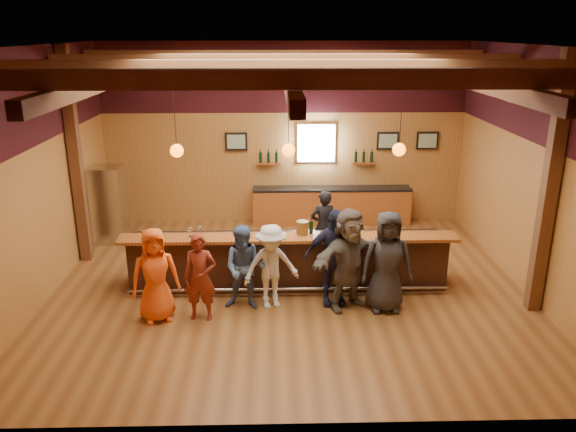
# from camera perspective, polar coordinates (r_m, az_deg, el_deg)

# --- Properties ---
(room) EXTENTS (9.04, 9.00, 4.52)m
(room) POSITION_cam_1_polar(r_m,az_deg,el_deg) (10.11, 0.04, 9.62)
(room) COLOR brown
(room) RESTS_ON ground
(bar_counter) EXTENTS (6.30, 1.07, 1.11)m
(bar_counter) POSITION_cam_1_polar(r_m,az_deg,el_deg) (10.94, 0.11, -4.36)
(bar_counter) COLOR black
(bar_counter) RESTS_ON ground
(back_bar_cabinet) EXTENTS (4.00, 0.52, 0.95)m
(back_bar_cabinet) POSITION_cam_1_polar(r_m,az_deg,el_deg) (14.38, 4.44, 1.07)
(back_bar_cabinet) COLOR brown
(back_bar_cabinet) RESTS_ON ground
(window) EXTENTS (0.95, 0.09, 0.95)m
(window) POSITION_cam_1_polar(r_m,az_deg,el_deg) (14.18, 2.88, 7.41)
(window) COLOR silver
(window) RESTS_ON room
(framed_pictures) EXTENTS (5.35, 0.05, 0.45)m
(framed_pictures) POSITION_cam_1_polar(r_m,az_deg,el_deg) (14.25, 6.39, 7.58)
(framed_pictures) COLOR black
(framed_pictures) RESTS_ON room
(wine_shelves) EXTENTS (3.00, 0.18, 0.30)m
(wine_shelves) POSITION_cam_1_polar(r_m,az_deg,el_deg) (14.20, 2.87, 5.66)
(wine_shelves) COLOR brown
(wine_shelves) RESTS_ON room
(pendant_lights) EXTENTS (4.24, 0.24, 1.37)m
(pendant_lights) POSITION_cam_1_polar(r_m,az_deg,el_deg) (10.14, 0.04, 6.75)
(pendant_lights) COLOR black
(pendant_lights) RESTS_ON room
(stainless_fridge) EXTENTS (0.70, 0.70, 1.80)m
(stainless_fridge) POSITION_cam_1_polar(r_m,az_deg,el_deg) (13.67, -17.72, 1.14)
(stainless_fridge) COLOR silver
(stainless_fridge) RESTS_ON ground
(customer_orange) EXTENTS (0.94, 0.76, 1.66)m
(customer_orange) POSITION_cam_1_polar(r_m,az_deg,el_deg) (9.78, -13.34, -5.84)
(customer_orange) COLOR #F55717
(customer_orange) RESTS_ON ground
(customer_redvest) EXTENTS (0.59, 0.41, 1.55)m
(customer_redvest) POSITION_cam_1_polar(r_m,az_deg,el_deg) (9.68, -8.91, -6.15)
(customer_redvest) COLOR maroon
(customer_redvest) RESTS_ON ground
(customer_denim) EXTENTS (0.83, 0.69, 1.55)m
(customer_denim) POSITION_cam_1_polar(r_m,az_deg,el_deg) (9.95, -4.42, -5.27)
(customer_denim) COLOR #486291
(customer_denim) RESTS_ON ground
(customer_white) EXTENTS (1.13, 0.84, 1.55)m
(customer_white) POSITION_cam_1_polar(r_m,az_deg,el_deg) (9.97, -1.72, -5.15)
(customer_white) COLOR silver
(customer_white) RESTS_ON ground
(customer_navy) EXTENTS (1.07, 0.48, 1.80)m
(customer_navy) POSITION_cam_1_polar(r_m,az_deg,el_deg) (10.07, 4.65, -4.20)
(customer_navy) COLOR #1B1D37
(customer_navy) RESTS_ON ground
(customer_brown) EXTENTS (1.77, 1.34, 1.86)m
(customer_brown) POSITION_cam_1_polar(r_m,az_deg,el_deg) (9.94, 6.20, -4.37)
(customer_brown) COLOR #5B5248
(customer_brown) RESTS_ON ground
(customer_dark) EXTENTS (0.90, 0.59, 1.83)m
(customer_dark) POSITION_cam_1_polar(r_m,az_deg,el_deg) (9.96, 10.02, -4.60)
(customer_dark) COLOR #29282B
(customer_dark) RESTS_ON ground
(bartender) EXTENTS (0.64, 0.49, 1.56)m
(bartender) POSITION_cam_1_polar(r_m,az_deg,el_deg) (11.95, 3.60, -1.05)
(bartender) COLOR black
(bartender) RESTS_ON ground
(ice_bucket) EXTENTS (0.23, 0.23, 0.25)m
(ice_bucket) POSITION_cam_1_polar(r_m,az_deg,el_deg) (10.51, 1.47, -1.18)
(ice_bucket) COLOR brown
(ice_bucket) RESTS_ON bar_counter
(bottle_a) EXTENTS (0.07, 0.07, 0.33)m
(bottle_a) POSITION_cam_1_polar(r_m,az_deg,el_deg) (10.54, 2.38, -1.12)
(bottle_a) COLOR black
(bottle_a) RESTS_ON bar_counter
(bottle_b) EXTENTS (0.08, 0.08, 0.36)m
(bottle_b) POSITION_cam_1_polar(r_m,az_deg,el_deg) (10.50, 5.76, -1.20)
(bottle_b) COLOR black
(bottle_b) RESTS_ON bar_counter
(glass_a) EXTENTS (0.08, 0.08, 0.19)m
(glass_a) POSITION_cam_1_polar(r_m,az_deg,el_deg) (10.56, -13.30, -1.55)
(glass_a) COLOR silver
(glass_a) RESTS_ON bar_counter
(glass_b) EXTENTS (0.08, 0.08, 0.18)m
(glass_b) POSITION_cam_1_polar(r_m,az_deg,el_deg) (10.52, -9.89, -1.42)
(glass_b) COLOR silver
(glass_b) RESTS_ON bar_counter
(glass_c) EXTENTS (0.08, 0.08, 0.19)m
(glass_c) POSITION_cam_1_polar(r_m,az_deg,el_deg) (10.56, -8.97, -1.25)
(glass_c) COLOR silver
(glass_c) RESTS_ON bar_counter
(glass_d) EXTENTS (0.09, 0.09, 0.20)m
(glass_d) POSITION_cam_1_polar(r_m,az_deg,el_deg) (10.33, -5.02, -1.51)
(glass_d) COLOR silver
(glass_d) RESTS_ON bar_counter
(glass_e) EXTENTS (0.08, 0.08, 0.18)m
(glass_e) POSITION_cam_1_polar(r_m,az_deg,el_deg) (10.41, -1.17, -1.35)
(glass_e) COLOR silver
(glass_e) RESTS_ON bar_counter
(glass_f) EXTENTS (0.08, 0.08, 0.19)m
(glass_f) POSITION_cam_1_polar(r_m,az_deg,el_deg) (10.44, 5.28, -1.35)
(glass_f) COLOR silver
(glass_f) RESTS_ON bar_counter
(glass_g) EXTENTS (0.08, 0.08, 0.18)m
(glass_g) POSITION_cam_1_polar(r_m,az_deg,el_deg) (10.53, 6.96, -1.27)
(glass_g) COLOR silver
(glass_g) RESTS_ON bar_counter
(glass_h) EXTENTS (0.08, 0.08, 0.19)m
(glass_h) POSITION_cam_1_polar(r_m,az_deg,el_deg) (10.52, 10.14, -1.40)
(glass_h) COLOR silver
(glass_h) RESTS_ON bar_counter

